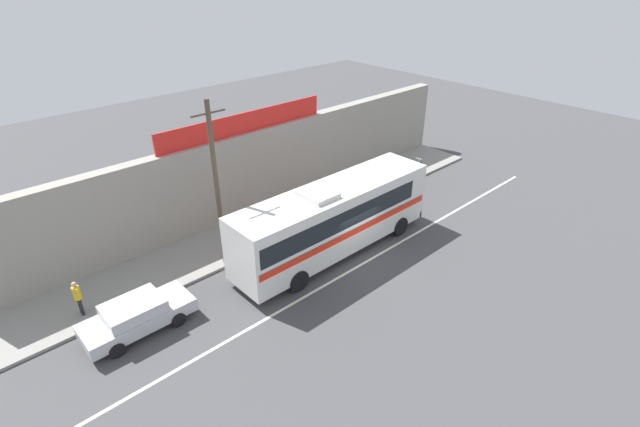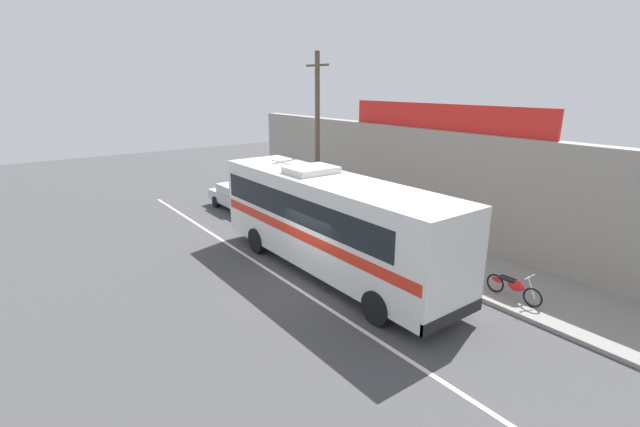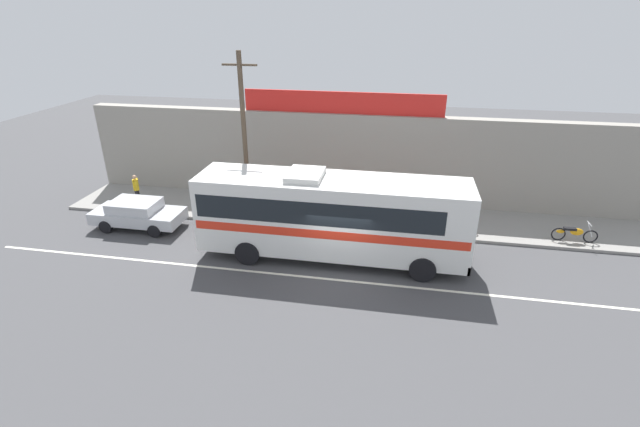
% 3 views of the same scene
% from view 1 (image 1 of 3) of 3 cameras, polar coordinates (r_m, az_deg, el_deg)
% --- Properties ---
extents(ground_plane, '(70.00, 70.00, 0.00)m').
position_cam_1_polar(ground_plane, '(23.76, 4.04, -5.11)').
color(ground_plane, '#444447').
extents(sidewalk_slab, '(30.00, 3.60, 0.14)m').
position_cam_1_polar(sidewalk_slab, '(26.99, -3.92, -0.42)').
color(sidewalk_slab, gray).
rests_on(sidewalk_slab, ground_plane).
extents(storefront_facade, '(30.00, 0.70, 4.80)m').
position_cam_1_polar(storefront_facade, '(27.51, -6.91, 5.44)').
color(storefront_facade, gray).
rests_on(storefront_facade, ground_plane).
extents(storefront_billboard, '(10.29, 0.12, 1.10)m').
position_cam_1_polar(storefront_billboard, '(25.95, -9.10, 10.80)').
color(storefront_billboard, red).
rests_on(storefront_billboard, storefront_facade).
extents(road_center_stripe, '(30.00, 0.14, 0.01)m').
position_cam_1_polar(road_center_stripe, '(23.32, 5.46, -5.91)').
color(road_center_stripe, silver).
rests_on(road_center_stripe, ground_plane).
extents(intercity_bus, '(11.10, 2.66, 3.78)m').
position_cam_1_polar(intercity_bus, '(22.91, 1.54, -0.38)').
color(intercity_bus, silver).
rests_on(intercity_bus, ground_plane).
extents(parked_car, '(4.31, 1.88, 1.37)m').
position_cam_1_polar(parked_car, '(20.40, -21.26, -11.38)').
color(parked_car, '#B7BABF').
rests_on(parked_car, ground_plane).
extents(utility_pole, '(1.60, 0.22, 7.96)m').
position_cam_1_polar(utility_pole, '(21.55, -12.42, 3.47)').
color(utility_pole, brown).
rests_on(utility_pole, sidewalk_slab).
extents(motorcycle_blue, '(1.96, 0.56, 0.94)m').
position_cam_1_polar(motorcycle_blue, '(32.66, 11.23, 5.47)').
color(motorcycle_blue, black).
rests_on(motorcycle_blue, sidewalk_slab).
extents(motorcycle_green, '(1.89, 0.56, 0.94)m').
position_cam_1_polar(motorcycle_green, '(29.05, 4.98, 2.87)').
color(motorcycle_green, black).
rests_on(motorcycle_green, sidewalk_slab).
extents(pedestrian_by_curb, '(0.30, 0.48, 1.58)m').
position_cam_1_polar(pedestrian_by_curb, '(27.30, -1.34, 2.33)').
color(pedestrian_by_curb, black).
rests_on(pedestrian_by_curb, sidewalk_slab).
extents(pedestrian_far_left, '(0.30, 0.48, 1.63)m').
position_cam_1_polar(pedestrian_far_left, '(21.81, -27.26, -8.82)').
color(pedestrian_far_left, black).
rests_on(pedestrian_far_left, sidewalk_slab).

